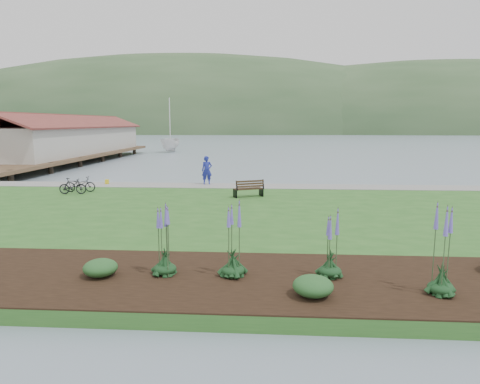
{
  "coord_description": "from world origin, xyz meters",
  "views": [
    {
      "loc": [
        2.74,
        -20.57,
        4.48
      ],
      "look_at": [
        1.46,
        -1.0,
        1.3
      ],
      "focal_mm": 32.0,
      "sensor_mm": 36.0,
      "label": 1
    }
  ],
  "objects_px": {
    "park_bench": "(249,188)",
    "sailboat": "(171,152)",
    "bicycle_a": "(80,184)",
    "person": "(207,168)"
  },
  "relations": [
    {
      "from": "park_bench",
      "to": "sailboat",
      "type": "distance_m",
      "value": 44.12
    },
    {
      "from": "park_bench",
      "to": "bicycle_a",
      "type": "bearing_deg",
      "value": 150.31
    },
    {
      "from": "park_bench",
      "to": "person",
      "type": "relative_size",
      "value": 0.78
    },
    {
      "from": "park_bench",
      "to": "bicycle_a",
      "type": "height_order",
      "value": "park_bench"
    },
    {
      "from": "person",
      "to": "sailboat",
      "type": "bearing_deg",
      "value": 90.93
    },
    {
      "from": "sailboat",
      "to": "park_bench",
      "type": "bearing_deg",
      "value": -67.35
    },
    {
      "from": "bicycle_a",
      "to": "sailboat",
      "type": "distance_m",
      "value": 40.9
    },
    {
      "from": "bicycle_a",
      "to": "sailboat",
      "type": "relative_size",
      "value": 0.07
    },
    {
      "from": "park_bench",
      "to": "person",
      "type": "xyz_separation_m",
      "value": [
        -3.01,
        4.67,
        0.62
      ]
    },
    {
      "from": "bicycle_a",
      "to": "sailboat",
      "type": "height_order",
      "value": "sailboat"
    }
  ]
}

